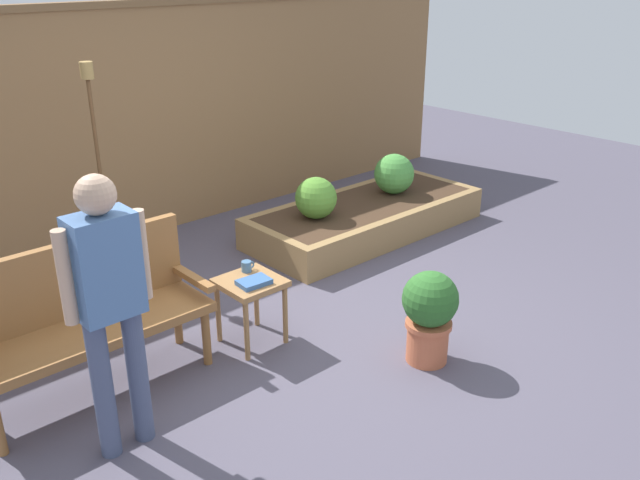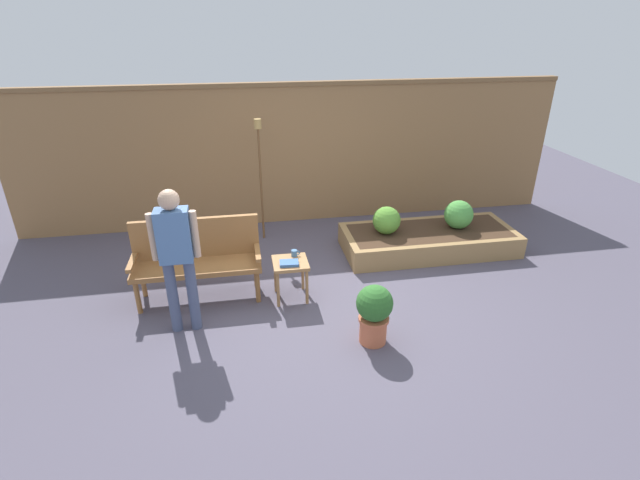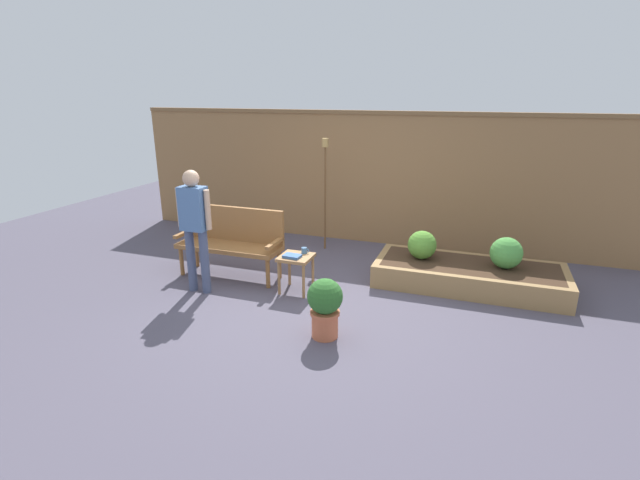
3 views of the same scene
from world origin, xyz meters
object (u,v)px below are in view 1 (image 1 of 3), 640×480
(shrub_near_bench, at_px, (316,198))
(shrub_far_corner, at_px, (394,174))
(tiki_torch, at_px, (95,134))
(person_by_bench, at_px, (109,294))
(garden_bench, at_px, (84,308))
(side_table, at_px, (251,291))
(book_on_table, at_px, (254,282))
(cup_on_table, at_px, (247,266))
(potted_boxwood, at_px, (429,312))

(shrub_near_bench, xyz_separation_m, shrub_far_corner, (1.05, 0.00, 0.01))
(tiki_torch, distance_m, person_by_bench, 2.35)
(shrub_far_corner, relative_size, person_by_bench, 0.26)
(shrub_near_bench, distance_m, shrub_far_corner, 1.05)
(garden_bench, xyz_separation_m, side_table, (1.05, -0.25, -0.15))
(garden_bench, bearing_deg, shrub_near_bench, 15.34)
(side_table, bearing_deg, book_on_table, -106.21)
(cup_on_table, height_order, person_by_bench, person_by_bench)
(garden_bench, bearing_deg, cup_on_table, -6.57)
(potted_boxwood, height_order, shrub_near_bench, shrub_near_bench)
(potted_boxwood, distance_m, shrub_far_corner, 2.60)
(book_on_table, xyz_separation_m, tiki_torch, (-0.18, 1.79, 0.71))
(cup_on_table, relative_size, shrub_far_corner, 0.26)
(cup_on_table, distance_m, shrub_near_bench, 1.59)
(tiki_torch, bearing_deg, potted_boxwood, -71.03)
(shrub_far_corner, bearing_deg, shrub_near_bench, -180.00)
(cup_on_table, height_order, shrub_far_corner, shrub_far_corner)
(person_by_bench, bearing_deg, tiki_torch, 65.74)
(potted_boxwood, xyz_separation_m, shrub_near_bench, (0.72, 1.91, 0.13))
(shrub_near_bench, bearing_deg, person_by_bench, -152.65)
(tiki_torch, xyz_separation_m, person_by_bench, (-0.96, -2.13, -0.27))
(cup_on_table, distance_m, person_by_bench, 1.41)
(book_on_table, distance_m, shrub_near_bench, 1.77)
(cup_on_table, height_order, potted_boxwood, potted_boxwood)
(person_by_bench, bearing_deg, side_table, 19.46)
(book_on_table, xyz_separation_m, shrub_near_bench, (1.46, 1.01, -0.01))
(cup_on_table, relative_size, book_on_table, 0.48)
(cup_on_table, relative_size, person_by_bench, 0.07)
(cup_on_table, xyz_separation_m, person_by_bench, (-1.23, -0.54, 0.42))
(shrub_near_bench, relative_size, shrub_far_corner, 0.95)
(potted_boxwood, bearing_deg, garden_bench, 145.31)
(side_table, height_order, shrub_far_corner, shrub_far_corner)
(shrub_near_bench, bearing_deg, shrub_far_corner, 0.00)
(book_on_table, relative_size, person_by_bench, 0.14)
(side_table, bearing_deg, garden_bench, 166.45)
(book_on_table, relative_size, tiki_torch, 0.12)
(side_table, xyz_separation_m, cup_on_table, (0.07, 0.12, 0.12))
(shrub_near_bench, bearing_deg, side_table, -146.97)
(shrub_far_corner, relative_size, tiki_torch, 0.23)
(garden_bench, bearing_deg, shrub_far_corner, 10.92)
(garden_bench, height_order, side_table, garden_bench)
(tiki_torch, height_order, person_by_bench, tiki_torch)
(side_table, bearing_deg, tiki_torch, 96.79)
(cup_on_table, bearing_deg, garden_bench, 173.43)
(cup_on_table, xyz_separation_m, book_on_table, (-0.09, -0.20, -0.02))
(book_on_table, relative_size, shrub_far_corner, 0.53)
(book_on_table, xyz_separation_m, person_by_bench, (-1.15, -0.34, 0.44))
(person_by_bench, bearing_deg, book_on_table, 16.57)
(side_table, height_order, book_on_table, book_on_table)
(book_on_table, bearing_deg, potted_boxwood, -46.45)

